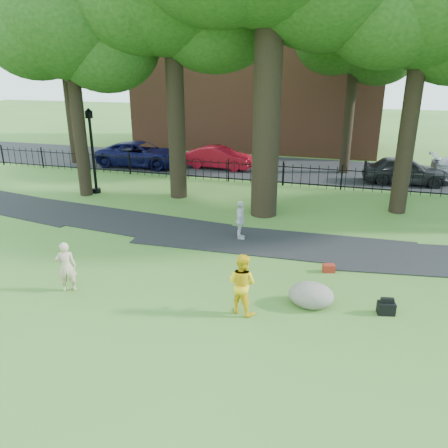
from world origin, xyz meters
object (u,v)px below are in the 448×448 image
(lamppost, at_px, (93,152))
(man, at_px, (242,284))
(boulder, at_px, (311,293))
(red_sedan, at_px, (220,158))
(woman, at_px, (66,267))

(lamppost, bearing_deg, man, -24.26)
(boulder, relative_size, red_sedan, 0.29)
(boulder, height_order, red_sedan, red_sedan)
(man, distance_m, red_sedan, 16.80)
(red_sedan, bearing_deg, man, -157.24)
(woman, xyz_separation_m, red_sedan, (-0.50, 16.16, -0.05))
(man, height_order, boulder, man)
(lamppost, xyz_separation_m, red_sedan, (4.30, 7.01, -1.35))
(woman, xyz_separation_m, man, (4.97, 0.28, 0.07))
(woman, height_order, boulder, woman)
(red_sedan, bearing_deg, boulder, -150.84)
(woman, distance_m, boulder, 6.74)
(woman, bearing_deg, man, 152.26)
(man, bearing_deg, woman, 21.92)
(boulder, xyz_separation_m, red_sedan, (-7.14, 15.04, 0.33))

